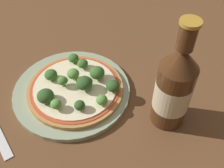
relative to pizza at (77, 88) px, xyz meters
name	(u,v)px	position (x,y,z in m)	size (l,w,h in m)	color
ground_plane	(68,84)	(-0.02, 0.04, -0.02)	(3.00, 3.00, 0.00)	brown
plate	(73,90)	(-0.01, 0.01, -0.01)	(0.27, 0.27, 0.01)	#93A384
pizza	(77,88)	(0.00, 0.00, 0.00)	(0.22, 0.22, 0.01)	#B77F42
broccoli_floret_0	(81,105)	(0.00, -0.07, 0.02)	(0.02, 0.02, 0.02)	#89A866
broccoli_floret_1	(52,75)	(-0.05, 0.04, 0.02)	(0.03, 0.03, 0.02)	#89A866
broccoli_floret_2	(47,96)	(-0.06, -0.02, 0.02)	(0.04, 0.04, 0.03)	#89A866
broccoli_floret_3	(99,73)	(0.05, 0.01, 0.03)	(0.03, 0.03, 0.03)	#89A866
broccoli_floret_4	(86,83)	(0.02, -0.01, 0.03)	(0.04, 0.04, 0.03)	#89A866
broccoli_floret_5	(84,63)	(0.03, 0.06, 0.02)	(0.03, 0.03, 0.02)	#89A866
broccoli_floret_6	(103,100)	(0.05, -0.06, 0.02)	(0.02, 0.02, 0.02)	#89A866
broccoli_floret_7	(64,81)	(-0.02, 0.01, 0.02)	(0.02, 0.02, 0.03)	#89A866
broccoli_floret_8	(75,74)	(0.00, 0.02, 0.02)	(0.03, 0.03, 0.03)	#89A866
broccoli_floret_9	(114,86)	(0.08, -0.03, 0.02)	(0.03, 0.03, 0.03)	#89A866
broccoli_floret_10	(58,104)	(-0.05, -0.05, 0.02)	(0.02, 0.02, 0.02)	#89A866
broccoli_floret_11	(75,58)	(0.01, 0.08, 0.02)	(0.03, 0.03, 0.02)	#89A866
beer_bottle	(175,87)	(0.18, -0.11, 0.07)	(0.07, 0.07, 0.24)	#472814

